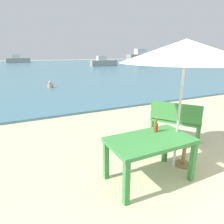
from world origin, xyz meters
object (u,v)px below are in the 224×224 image
at_px(beer_bottle_amber, 156,127).
at_px(boat_sailboat, 142,57).
at_px(picnic_table_green, 150,145).
at_px(bench_green_right, 175,119).
at_px(side_table_wood, 185,148).
at_px(swimmer_person, 50,85).
at_px(boat_ferry, 103,62).
at_px(patio_umbrella, 186,51).
at_px(boat_fishing_trawler, 18,60).

xyz_separation_m(beer_bottle_amber, boat_sailboat, (25.87, 38.02, 0.25)).
xyz_separation_m(picnic_table_green, bench_green_right, (1.56, 1.06, -0.11)).
height_order(picnic_table_green, side_table_wood, picnic_table_green).
xyz_separation_m(swimmer_person, boat_ferry, (10.82, 16.73, 0.39)).
height_order(picnic_table_green, boat_ferry, boat_ferry).
bearing_deg(swimmer_person, bench_green_right, -79.55).
relative_size(beer_bottle_amber, side_table_wood, 0.49).
distance_m(side_table_wood, boat_sailboat, 45.76).
distance_m(beer_bottle_amber, swimmer_person, 9.59).
bearing_deg(patio_umbrella, boat_fishing_trawler, 92.08).
distance_m(beer_bottle_amber, bench_green_right, 1.60).
relative_size(picnic_table_green, beer_bottle_amber, 5.28).
distance_m(boat_fishing_trawler, boat_ferry, 20.81).
distance_m(side_table_wood, bench_green_right, 1.23).
bearing_deg(bench_green_right, beer_bottle_amber, -146.33).
relative_size(bench_green_right, boat_sailboat, 0.15).
bearing_deg(beer_bottle_amber, picnic_table_green, -143.26).
bearing_deg(bench_green_right, boat_fishing_trawler, 93.40).
bearing_deg(boat_ferry, picnic_table_green, -112.14).
relative_size(bench_green_right, boat_fishing_trawler, 0.26).
xyz_separation_m(beer_bottle_amber, boat_ferry, (10.52, 26.29, -0.22)).
bearing_deg(boat_sailboat, patio_umbrella, -123.76).
bearing_deg(patio_umbrella, boat_sailboat, 56.24).
distance_m(swimmer_person, boat_fishing_trawler, 33.92).
bearing_deg(swimmer_person, boat_fishing_trawler, 91.57).
bearing_deg(boat_ferry, boat_sailboat, 37.37).
height_order(bench_green_right, swimmer_person, bench_green_right).
distance_m(picnic_table_green, side_table_wood, 0.92).
bearing_deg(picnic_table_green, side_table_wood, 4.07).
height_order(swimmer_person, boat_ferry, boat_ferry).
relative_size(picnic_table_green, side_table_wood, 2.59).
bearing_deg(boat_ferry, patio_umbrella, -111.02).
bearing_deg(side_table_wood, swimmer_person, 95.37).
bearing_deg(boat_ferry, boat_fishing_trawler, 124.37).
relative_size(side_table_wood, boat_ferry, 0.13).
bearing_deg(boat_sailboat, boat_ferry, -142.63).
bearing_deg(boat_fishing_trawler, boat_ferry, -55.63).
bearing_deg(side_table_wood, picnic_table_green, -175.93).
height_order(patio_umbrella, boat_fishing_trawler, patio_umbrella).
height_order(beer_bottle_amber, bench_green_right, beer_bottle_amber).
relative_size(side_table_wood, boat_sailboat, 0.07).
bearing_deg(boat_fishing_trawler, beer_bottle_amber, -88.38).
bearing_deg(boat_sailboat, bench_green_right, -123.47).
xyz_separation_m(picnic_table_green, boat_ferry, (10.78, 26.49, -0.02)).
xyz_separation_m(side_table_wood, boat_sailboat, (25.26, 38.15, 0.75)).
bearing_deg(boat_fishing_trawler, patio_umbrella, -87.92).
relative_size(boat_sailboat, boat_ferry, 1.87).
bearing_deg(patio_umbrella, boat_ferry, 68.98).
distance_m(bench_green_right, boat_sailboat, 44.54).
bearing_deg(bench_green_right, boat_sailboat, 56.53).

